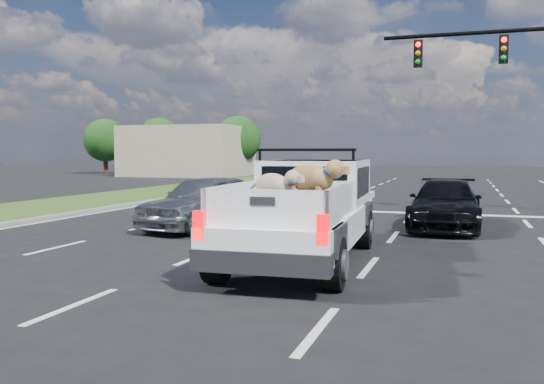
{
  "coord_description": "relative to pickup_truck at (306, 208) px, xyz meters",
  "views": [
    {
      "loc": [
        3.36,
        -10.62,
        2.15
      ],
      "look_at": [
        -0.81,
        2.0,
        1.22
      ],
      "focal_mm": 38.0,
      "sensor_mm": 36.0,
      "label": 1
    }
  ],
  "objects": [
    {
      "name": "curb_left",
      "position": [
        -9.49,
        5.65,
        -0.96
      ],
      "size": [
        0.15,
        60.0,
        0.14
      ],
      "primitive_type": "cube",
      "color": "gray",
      "rests_on": "ground"
    },
    {
      "name": "silver_sedan",
      "position": [
        -3.91,
        3.73,
        -0.27
      ],
      "size": [
        2.72,
        4.76,
        1.53
      ],
      "primitive_type": "imported",
      "rotation": [
        0.0,
        0.0,
        -0.22
      ],
      "color": "#A1A3A8",
      "rests_on": "ground"
    },
    {
      "name": "tree_far_c",
      "position": [
        -16.44,
        37.65,
        2.26
      ],
      "size": [
        4.2,
        4.2,
        5.4
      ],
      "color": "#332114",
      "rests_on": "ground"
    },
    {
      "name": "black_coupe",
      "position": [
        2.5,
        5.87,
        -0.35
      ],
      "size": [
        1.93,
        4.68,
        1.35
      ],
      "primitive_type": "imported",
      "rotation": [
        0.0,
        0.0,
        -0.01
      ],
      "color": "black",
      "rests_on": "ground"
    },
    {
      "name": "tree_far_a",
      "position": [
        -30.44,
        37.65,
        2.26
      ],
      "size": [
        4.2,
        4.2,
        5.4
      ],
      "color": "#332114",
      "rests_on": "ground"
    },
    {
      "name": "ground",
      "position": [
        -0.44,
        -0.35,
        -1.03
      ],
      "size": [
        160.0,
        160.0,
        0.0
      ],
      "primitive_type": "plane",
      "color": "black",
      "rests_on": "ground"
    },
    {
      "name": "building_left",
      "position": [
        -20.44,
        35.65,
        1.17
      ],
      "size": [
        10.0,
        8.0,
        4.4
      ],
      "primitive_type": "cube",
      "color": "tan",
      "rests_on": "ground"
    },
    {
      "name": "road_markings",
      "position": [
        -0.44,
        6.21,
        -1.02
      ],
      "size": [
        17.75,
        60.0,
        0.01
      ],
      "color": "silver",
      "rests_on": "ground"
    },
    {
      "name": "tree_far_b",
      "position": [
        -24.44,
        37.65,
        2.26
      ],
      "size": [
        4.2,
        4.2,
        5.4
      ],
      "color": "#332114",
      "rests_on": "ground"
    },
    {
      "name": "pickup_truck",
      "position": [
        0.0,
        0.0,
        0.0
      ],
      "size": [
        2.47,
        6.01,
        2.22
      ],
      "rotation": [
        0.0,
        0.0,
        0.05
      ],
      "color": "black",
      "rests_on": "ground"
    },
    {
      "name": "grass_median_left",
      "position": [
        -11.94,
        5.65,
        -0.98
      ],
      "size": [
        5.0,
        60.0,
        0.1
      ],
      "primitive_type": "cube",
      "color": "#274214",
      "rests_on": "ground"
    }
  ]
}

